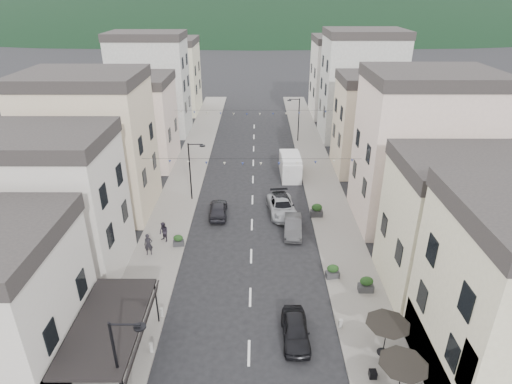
% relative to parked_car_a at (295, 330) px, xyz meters
% --- Properties ---
extents(sidewalk_left, '(4.00, 76.00, 0.12)m').
position_rel_parked_car_a_xyz_m(sidewalk_left, '(-10.30, 24.86, -0.62)').
color(sidewalk_left, slate).
rests_on(sidewalk_left, ground).
extents(sidewalk_right, '(4.00, 76.00, 0.12)m').
position_rel_parked_car_a_xyz_m(sidewalk_right, '(4.70, 24.86, -0.62)').
color(sidewalk_right, slate).
rests_on(sidewalk_right, ground).
extents(hill_backdrop, '(640.00, 360.00, 70.00)m').
position_rel_parked_car_a_xyz_m(hill_backdrop, '(-2.80, 292.86, -0.68)').
color(hill_backdrop, black).
rests_on(hill_backdrop, ground).
extents(boutique_awning, '(3.77, 7.50, 3.28)m').
position_rel_parked_car_a_xyz_m(boutique_awning, '(-10.05, -2.14, 2.43)').
color(boutique_awning, black).
rests_on(boutique_awning, ground).
extents(buildings_row_left, '(10.20, 54.16, 14.00)m').
position_rel_parked_car_a_xyz_m(buildings_row_left, '(-17.30, 30.61, 5.44)').
color(buildings_row_left, beige).
rests_on(buildings_row_left, ground).
extents(buildings_row_right, '(10.20, 54.16, 14.50)m').
position_rel_parked_car_a_xyz_m(buildings_row_right, '(11.70, 29.46, 5.64)').
color(buildings_row_right, '#C1BA9A').
rests_on(buildings_row_right, ground).
extents(cafe_terrace, '(2.50, 8.10, 2.53)m').
position_rel_parked_car_a_xyz_m(cafe_terrace, '(4.90, -4.34, 1.68)').
color(cafe_terrace, black).
rests_on(cafe_terrace, ground).
extents(streetlamp_left_near, '(1.70, 0.56, 6.00)m').
position_rel_parked_car_a_xyz_m(streetlamp_left_near, '(-8.62, -5.14, 3.02)').
color(streetlamp_left_near, black).
rests_on(streetlamp_left_near, ground).
extents(streetlamp_left_far, '(1.70, 0.56, 6.00)m').
position_rel_parked_car_a_xyz_m(streetlamp_left_far, '(-8.62, 18.86, 3.02)').
color(streetlamp_left_far, black).
rests_on(streetlamp_left_far, ground).
extents(streetlamp_right_far, '(1.70, 0.56, 6.00)m').
position_rel_parked_car_a_xyz_m(streetlamp_right_far, '(3.02, 36.86, 3.02)').
color(streetlamp_right_far, black).
rests_on(streetlamp_right_far, ground).
extents(bollards, '(11.66, 10.26, 0.60)m').
position_rel_parked_car_a_xyz_m(bollards, '(-2.80, -1.64, -0.26)').
color(bollards, gray).
rests_on(bollards, ground).
extents(bunting_near, '(19.00, 0.28, 0.62)m').
position_rel_parked_car_a_xyz_m(bunting_near, '(-2.80, 14.86, 4.97)').
color(bunting_near, black).
rests_on(bunting_near, ground).
extents(bunting_far, '(19.00, 0.28, 0.62)m').
position_rel_parked_car_a_xyz_m(bunting_far, '(-2.80, 30.86, 4.97)').
color(bunting_far, black).
rests_on(bunting_far, ground).
extents(parked_car_a, '(1.66, 4.02, 1.36)m').
position_rel_parked_car_a_xyz_m(parked_car_a, '(0.00, 0.00, 0.00)').
color(parked_car_a, black).
rests_on(parked_car_a, ground).
extents(parked_car_b, '(1.69, 4.23, 1.37)m').
position_rel_parked_car_a_xyz_m(parked_car_b, '(0.78, 12.43, 0.00)').
color(parked_car_b, '#323234').
rests_on(parked_car_b, ground).
extents(parked_car_c, '(2.94, 5.44, 1.45)m').
position_rel_parked_car_a_xyz_m(parked_car_c, '(0.00, 15.95, 0.04)').
color(parked_car_c, gray).
rests_on(parked_car_c, ground).
extents(parked_car_d, '(2.54, 5.18, 1.45)m').
position_rel_parked_car_a_xyz_m(parked_car_d, '(0.07, 16.20, 0.04)').
color(parked_car_d, black).
rests_on(parked_car_d, ground).
extents(parked_car_e, '(1.78, 4.11, 1.38)m').
position_rel_parked_car_a_xyz_m(parked_car_e, '(-5.96, 15.55, 0.01)').
color(parked_car_e, black).
rests_on(parked_car_e, ground).
extents(delivery_van, '(2.23, 5.41, 2.57)m').
position_rel_parked_car_a_xyz_m(delivery_van, '(1.40, 24.95, 0.58)').
color(delivery_van, silver).
rests_on(delivery_van, ground).
extents(pedestrian_a, '(0.72, 0.54, 1.81)m').
position_rel_parked_car_a_xyz_m(pedestrian_a, '(-10.93, 8.95, 0.35)').
color(pedestrian_a, black).
rests_on(pedestrian_a, sidewalk_left).
extents(pedestrian_b, '(1.07, 1.05, 1.74)m').
position_rel_parked_car_a_xyz_m(pedestrian_b, '(-10.10, 10.90, 0.31)').
color(pedestrian_b, '#231E29').
rests_on(pedestrian_b, sidewalk_left).
extents(planter_la, '(1.26, 1.02, 1.24)m').
position_rel_parked_car_a_xyz_m(planter_la, '(-10.95, 3.25, 0.04)').
color(planter_la, '#313134').
rests_on(planter_la, sidewalk_left).
extents(planter_lb, '(0.95, 0.61, 1.00)m').
position_rel_parked_car_a_xyz_m(planter_lb, '(-8.80, 10.23, -0.08)').
color(planter_lb, '#2C2C2F').
rests_on(planter_lb, sidewalk_left).
extents(planter_ra, '(1.07, 0.59, 1.19)m').
position_rel_parked_car_a_xyz_m(planter_ra, '(5.29, 4.41, 0.02)').
color(planter_ra, '#313133').
rests_on(planter_ra, sidewalk_right).
extents(planter_rb, '(1.06, 0.71, 1.10)m').
position_rel_parked_car_a_xyz_m(planter_rb, '(3.20, 5.97, -0.03)').
color(planter_rb, '#323235').
rests_on(planter_rb, sidewalk_right).
extents(planter_rc, '(1.13, 0.63, 1.26)m').
position_rel_parked_car_a_xyz_m(planter_rc, '(3.20, 15.29, 0.05)').
color(planter_rc, '#28282A').
rests_on(planter_rc, sidewalk_right).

